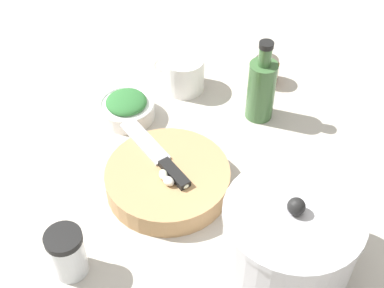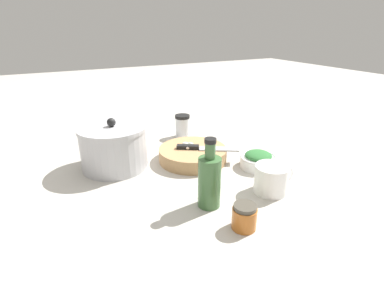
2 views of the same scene
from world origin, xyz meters
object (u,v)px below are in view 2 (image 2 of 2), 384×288
(spice_jar, at_px, (182,126))
(coffee_mug, at_px, (272,179))
(chef_knife, at_px, (204,148))
(stock_pot, at_px, (114,147))
(oil_bottle, at_px, (209,180))
(herb_bowl, at_px, (258,160))
(honey_jar, at_px, (244,217))
(garlic_cloves, at_px, (186,145))
(cutting_board, at_px, (193,154))

(spice_jar, xyz_separation_m, coffee_mug, (-0.52, -0.03, -0.01))
(chef_knife, height_order, stock_pot, stock_pot)
(spice_jar, relative_size, stock_pot, 0.43)
(coffee_mug, bearing_deg, oil_bottle, 84.00)
(herb_bowl, bearing_deg, coffee_mug, 154.81)
(honey_jar, distance_m, stock_pot, 0.50)
(chef_knife, xyz_separation_m, herb_bowl, (-0.12, -0.14, -0.02))
(honey_jar, height_order, oil_bottle, oil_bottle)
(spice_jar, relative_size, coffee_mug, 0.75)
(spice_jar, height_order, coffee_mug, spice_jar)
(oil_bottle, bearing_deg, herb_bowl, -64.74)
(spice_jar, height_order, stock_pot, stock_pot)
(garlic_cloves, distance_m, herb_bowl, 0.25)
(chef_knife, relative_size, garlic_cloves, 2.91)
(oil_bottle, bearing_deg, cutting_board, -18.46)
(cutting_board, distance_m, stock_pot, 0.27)
(cutting_board, bearing_deg, stock_pot, 73.95)
(chef_knife, height_order, oil_bottle, oil_bottle)
(garlic_cloves, distance_m, coffee_mug, 0.33)
(herb_bowl, relative_size, oil_bottle, 0.64)
(spice_jar, xyz_separation_m, honey_jar, (-0.62, 0.13, -0.02))
(herb_bowl, bearing_deg, spice_jar, 14.97)
(chef_knife, xyz_separation_m, coffee_mug, (-0.27, -0.07, -0.01))
(chef_knife, bearing_deg, coffee_mug, 45.58)
(garlic_cloves, relative_size, coffee_mug, 0.54)
(herb_bowl, distance_m, spice_jar, 0.39)
(coffee_mug, distance_m, honey_jar, 0.20)
(chef_knife, bearing_deg, cutting_board, -96.64)
(chef_knife, relative_size, stock_pot, 0.89)
(cutting_board, relative_size, honey_jar, 3.79)
(spice_jar, height_order, honey_jar, spice_jar)
(spice_jar, xyz_separation_m, oil_bottle, (-0.50, 0.16, 0.03))
(garlic_cloves, height_order, coffee_mug, coffee_mug)
(honey_jar, xyz_separation_m, oil_bottle, (0.12, 0.03, 0.05))
(herb_bowl, bearing_deg, cutting_board, 49.19)
(spice_jar, distance_m, coffee_mug, 0.52)
(cutting_board, bearing_deg, herb_bowl, -130.81)
(garlic_cloves, distance_m, oil_bottle, 0.30)
(cutting_board, bearing_deg, chef_knife, -127.09)
(coffee_mug, relative_size, oil_bottle, 0.67)
(cutting_board, distance_m, garlic_cloves, 0.04)
(garlic_cloves, bearing_deg, herb_bowl, -131.88)
(coffee_mug, bearing_deg, spice_jar, 3.69)
(coffee_mug, relative_size, honey_jar, 2.02)
(garlic_cloves, bearing_deg, coffee_mug, -159.10)
(spice_jar, bearing_deg, cutting_board, 163.20)
(honey_jar, relative_size, stock_pot, 0.28)
(chef_knife, height_order, garlic_cloves, garlic_cloves)
(herb_bowl, relative_size, stock_pot, 0.55)
(spice_jar, distance_m, honey_jar, 0.64)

